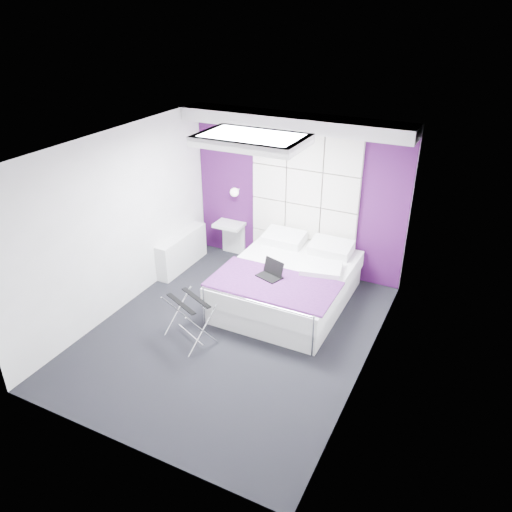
{
  "coord_description": "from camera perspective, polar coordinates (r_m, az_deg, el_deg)",
  "views": [
    {
      "loc": [
        2.79,
        -4.9,
        4.1
      ],
      "look_at": [
        0.18,
        0.35,
        1.07
      ],
      "focal_mm": 35.0,
      "sensor_mm": 36.0,
      "label": 1
    }
  ],
  "objects": [
    {
      "name": "radiator",
      "position": [
        8.54,
        -8.46,
        0.57
      ],
      "size": [
        0.22,
        1.2,
        0.6
      ],
      "primitive_type": "cube",
      "color": "silver",
      "rests_on": "floor"
    },
    {
      "name": "accent_wall",
      "position": [
        8.12,
        4.66,
        7.05
      ],
      "size": [
        3.58,
        0.02,
        2.58
      ],
      "primitive_type": "cube",
      "color": "#401047",
      "rests_on": "wall_back"
    },
    {
      "name": "skylight",
      "position": [
        6.36,
        -0.49,
        13.21
      ],
      "size": [
        1.36,
        0.86,
        0.12
      ],
      "primitive_type": null,
      "color": "white",
      "rests_on": "ceiling"
    },
    {
      "name": "wall_back",
      "position": [
        8.12,
        4.68,
        7.07
      ],
      "size": [
        3.6,
        0.0,
        3.6
      ],
      "primitive_type": "plane",
      "rotation": [
        1.57,
        0.0,
        0.0
      ],
      "color": "silver",
      "rests_on": "floor"
    },
    {
      "name": "wall_right",
      "position": [
        5.73,
        13.07,
        -2.72
      ],
      "size": [
        0.0,
        4.4,
        4.4
      ],
      "primitive_type": "plane",
      "rotation": [
        1.57,
        0.0,
        -1.57
      ],
      "color": "silver",
      "rests_on": "floor"
    },
    {
      "name": "wall_left",
      "position": [
        7.27,
        -15.44,
        3.64
      ],
      "size": [
        0.0,
        4.4,
        4.4
      ],
      "primitive_type": "plane",
      "rotation": [
        1.57,
        0.0,
        1.57
      ],
      "color": "silver",
      "rests_on": "floor"
    },
    {
      "name": "bed",
      "position": [
        7.48,
        3.67,
        -3.13
      ],
      "size": [
        1.77,
        2.13,
        0.75
      ],
      "color": "silver",
      "rests_on": "floor"
    },
    {
      "name": "floor",
      "position": [
        6.97,
        -2.65,
        -8.75
      ],
      "size": [
        4.4,
        4.4,
        0.0
      ],
      "primitive_type": "plane",
      "color": "black",
      "rests_on": "ground"
    },
    {
      "name": "soffit",
      "position": [
        7.57,
        4.3,
        15.04
      ],
      "size": [
        3.58,
        0.5,
        0.2
      ],
      "primitive_type": "cube",
      "color": "silver",
      "rests_on": "wall_back"
    },
    {
      "name": "luggage_rack",
      "position": [
        6.73,
        -7.56,
        -7.26
      ],
      "size": [
        0.63,
        0.46,
        0.62
      ],
      "rotation": [
        0.0,
        0.0,
        -0.43
      ],
      "color": "silver",
      "rests_on": "floor"
    },
    {
      "name": "headboard",
      "position": [
        8.07,
        5.48,
        5.9
      ],
      "size": [
        1.8,
        0.08,
        2.3
      ],
      "primitive_type": null,
      "color": "silver",
      "rests_on": "wall_back"
    },
    {
      "name": "nightstand",
      "position": [
        8.7,
        -3.05,
        3.6
      ],
      "size": [
        0.5,
        0.39,
        0.06
      ],
      "primitive_type": "cube",
      "color": "silver",
      "rests_on": "wall_back"
    },
    {
      "name": "wall_lamp",
      "position": [
        8.45,
        -2.35,
        7.38
      ],
      "size": [
        0.15,
        0.15,
        0.15
      ],
      "primitive_type": "sphere",
      "color": "white",
      "rests_on": "wall_back"
    },
    {
      "name": "ceiling",
      "position": [
        5.83,
        -3.21,
        12.38
      ],
      "size": [
        4.4,
        4.4,
        0.0
      ],
      "primitive_type": "plane",
      "rotation": [
        3.14,
        0.0,
        0.0
      ],
      "color": "white",
      "rests_on": "wall_back"
    },
    {
      "name": "laptop",
      "position": [
        7.06,
        1.68,
        -1.86
      ],
      "size": [
        0.34,
        0.24,
        0.24
      ],
      "rotation": [
        0.0,
        0.0,
        -0.33
      ],
      "color": "black",
      "rests_on": "bed"
    }
  ]
}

